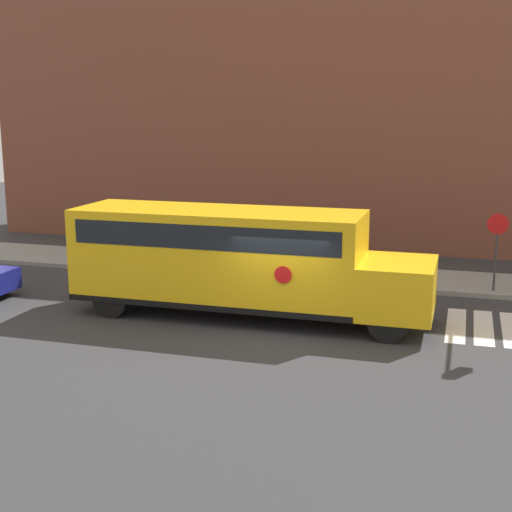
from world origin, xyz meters
name	(u,v)px	position (x,y,z in m)	size (l,w,h in m)	color
ground_plane	(281,333)	(0.00, 0.00, 0.00)	(60.00, 60.00, 0.00)	#333335
sidewalk_strip	(329,274)	(0.00, 6.50, 0.07)	(44.00, 3.00, 0.15)	gray
building_backdrop	(362,80)	(0.00, 13.00, 6.76)	(32.00, 4.00, 13.53)	brown
school_bus	(234,256)	(-1.65, 1.14, 1.70)	(9.81, 2.57, 2.96)	yellow
stop_sign	(497,243)	(5.33, 5.46, 1.66)	(0.63, 0.10, 2.55)	#38383A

